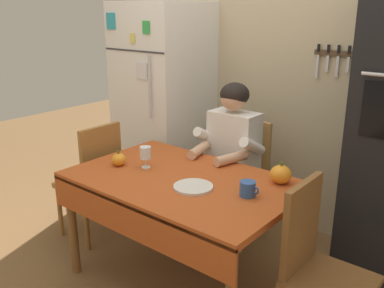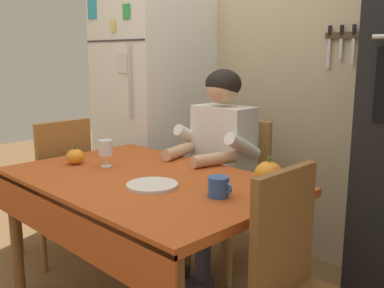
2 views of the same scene
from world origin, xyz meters
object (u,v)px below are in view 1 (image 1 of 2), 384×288
Objects in this scene: coffee_mug at (248,189)px; serving_tray at (193,187)px; dining_table at (180,192)px; refrigerator at (164,107)px; chair_right_side at (317,263)px; seated_person at (228,153)px; chair_behind_person at (241,174)px; wine_glass at (145,153)px; pumpkin_large at (281,174)px; chair_left_side at (94,177)px; pumpkin_medium at (119,159)px.

coffee_mug is 0.50× the size of serving_tray.
serving_tray reaches higher than dining_table.
refrigerator reaches higher than chair_right_side.
chair_behind_person is at bearing 90.00° from seated_person.
seated_person is 8.61× the size of wine_glass.
wine_glass reaches higher than coffee_mug.
refrigerator is 2.08m from chair_right_side.
chair_right_side is 0.58m from pumpkin_large.
chair_left_side is at bearing -167.96° from pumpkin_large.
refrigerator is 12.45× the size of wine_glass.
pumpkin_large reaches higher than serving_tray.
coffee_mug is 0.94m from pumpkin_medium.
serving_tray is at bearing -174.47° from chair_right_side.
chair_left_side is at bearing -146.07° from seated_person.
wine_glass is at bearing -157.96° from pumpkin_large.
dining_table is 11.88× the size of coffee_mug.
refrigerator is 1.56m from pumpkin_large.
refrigerator is at bearing 149.45° from coffee_mug.
dining_table is 0.81m from chair_behind_person.
coffee_mug is (0.45, 0.05, 0.13)m from dining_table.
dining_table is 0.91m from chair_right_side.
chair_right_side reaches higher than dining_table.
pumpkin_large reaches higher than pumpkin_medium.
chair_right_side is 0.79m from serving_tray.
refrigerator is 13.38× the size of pumpkin_large.
serving_tray is (0.15, -0.05, 0.09)m from dining_table.
seated_person reaches higher than dining_table.
refrigerator reaches higher than seated_person.
refrigerator is at bearing 126.44° from wine_glass.
coffee_mug is at bearing 175.31° from chair_right_side.
coffee_mug is 1.11× the size of pumpkin_medium.
pumpkin_medium is at bearing -63.61° from refrigerator.
chair_behind_person is at bearing -5.79° from refrigerator.
refrigerator reaches higher than chair_behind_person.
chair_left_side is at bearing -138.13° from chair_behind_person.
chair_left_side is 7.89× the size of coffee_mug.
chair_behind_person is (-0.06, 0.79, -0.14)m from dining_table.
pumpkin_large is at bearing -20.58° from refrigerator.
pumpkin_medium reaches higher than coffee_mug.
dining_table is 0.36m from wine_glass.
refrigerator is at bearing 93.33° from chair_left_side.
seated_person reaches higher than chair_left_side.
chair_right_side is 1.80m from chair_left_side.
chair_behind_person reaches higher than serving_tray.
pumpkin_medium is at bearing -157.13° from pumpkin_large.
seated_person is 9.25× the size of pumpkin_large.
chair_behind_person is at bearing 72.51° from wine_glass.
coffee_mug is (1.40, -0.83, -0.12)m from refrigerator.
chair_behind_person is 7.89× the size of coffee_mug.
pumpkin_medium is (-1.37, -0.10, 0.27)m from chair_right_side.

